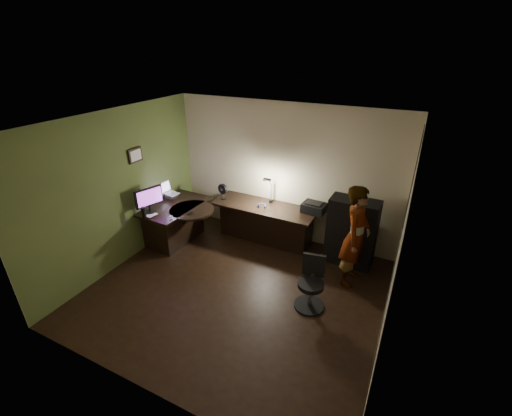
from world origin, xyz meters
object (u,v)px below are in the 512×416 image
at_px(cabinet, 351,232).
at_px(monitor, 149,203).
at_px(desk_left, 176,223).
at_px(office_chair, 311,285).
at_px(person, 356,237).
at_px(desk_right, 264,223).

xyz_separation_m(cabinet, monitor, (-3.45, -1.21, 0.36)).
relative_size(desk_left, monitor, 2.54).
xyz_separation_m(monitor, office_chair, (3.19, -0.22, -0.57)).
bearing_deg(person, desk_left, 98.81).
relative_size(desk_left, office_chair, 1.65).
bearing_deg(desk_right, monitor, -143.60).
height_order(desk_right, office_chair, office_chair).
bearing_deg(cabinet, desk_right, -178.82).
xyz_separation_m(cabinet, office_chair, (-0.27, -1.43, -0.21)).
distance_m(desk_right, cabinet, 1.72).
distance_m(office_chair, person, 1.09).
height_order(cabinet, monitor, cabinet).
height_order(desk_right, monitor, monitor).
xyz_separation_m(desk_left, desk_right, (1.58, 0.78, -0.01)).
bearing_deg(office_chair, desk_left, 157.82).
xyz_separation_m(monitor, person, (3.60, 0.69, -0.12)).
bearing_deg(desk_left, cabinet, 15.37).
relative_size(desk_right, office_chair, 2.47).
bearing_deg(desk_left, person, 6.17).
relative_size(desk_left, desk_right, 0.67).
bearing_deg(monitor, desk_right, 54.35).
xyz_separation_m(desk_right, office_chair, (1.44, -1.46, 0.03)).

